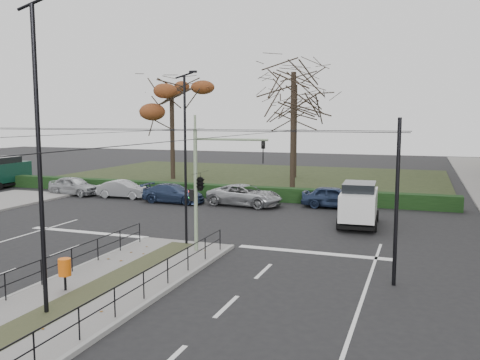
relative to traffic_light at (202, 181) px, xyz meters
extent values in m
plane|color=black|center=(-1.40, -3.55, -3.25)|extent=(140.00, 140.00, 0.00)
cube|color=slate|center=(-1.40, -6.05, -3.18)|extent=(4.40, 15.00, 0.14)
cube|color=black|center=(-7.40, 28.45, -3.20)|extent=(38.00, 26.00, 0.10)
cube|color=black|center=(-7.40, 15.05, -2.75)|extent=(38.00, 1.00, 1.00)
cylinder|color=black|center=(-3.45, 0.45, -2.66)|extent=(0.04, 0.04, 0.90)
cylinder|color=black|center=(0.65, 0.45, -2.66)|extent=(0.04, 0.04, 0.90)
cylinder|color=black|center=(-3.45, -6.15, -2.21)|extent=(0.04, 13.20, 0.04)
cylinder|color=black|center=(0.65, -6.15, -2.21)|extent=(0.04, 13.20, 0.04)
cylinder|color=black|center=(8.20, -1.55, -0.25)|extent=(0.14, 0.14, 6.00)
cylinder|color=black|center=(-1.40, -2.55, 2.25)|extent=(20.00, 0.02, 0.02)
cylinder|color=black|center=(-1.40, -0.55, 2.25)|extent=(20.00, 0.02, 0.02)
cylinder|color=black|center=(-4.90, -5.55, 2.05)|extent=(0.02, 34.00, 0.02)
cylinder|color=black|center=(2.10, -5.55, 2.05)|extent=(0.02, 34.00, 0.02)
cylinder|color=gray|center=(-0.31, 0.00, -0.44)|extent=(0.16, 0.16, 5.35)
cylinder|color=gray|center=(1.33, 0.00, 1.83)|extent=(3.29, 0.10, 0.10)
imported|color=black|center=(2.78, 0.00, 1.31)|extent=(0.16, 0.19, 0.93)
imported|color=black|center=(-0.09, 0.00, -0.03)|extent=(0.52, 2.06, 0.82)
cube|color=black|center=(-0.50, 0.00, -0.64)|extent=(0.23, 0.16, 0.51)
sphere|color=#FF0C0C|center=(-0.60, 0.00, -0.49)|extent=(0.11, 0.11, 0.11)
sphere|color=#0CE533|center=(-0.60, 0.00, -0.77)|extent=(0.11, 0.11, 0.11)
cylinder|color=black|center=(-2.30, -6.33, -2.85)|extent=(0.09, 0.09, 0.54)
cylinder|color=#DE5C0D|center=(-2.30, -6.33, -2.31)|extent=(0.43, 0.43, 0.59)
cylinder|color=black|center=(-1.52, -8.18, 1.40)|extent=(0.14, 0.14, 9.03)
cylinder|color=black|center=(-1.24, 0.91, 0.76)|extent=(0.12, 0.12, 7.75)
cube|color=black|center=(-0.80, 0.91, 4.78)|extent=(0.34, 0.14, 0.10)
imported|color=#94979B|center=(-16.58, 12.57, -2.53)|extent=(4.46, 2.21, 1.46)
imported|color=#94979B|center=(-12.15, 12.61, -2.60)|extent=(4.04, 1.55, 1.31)
imported|color=#212F4E|center=(-7.57, 11.91, -2.59)|extent=(4.62, 1.97, 1.33)
imported|color=#94979B|center=(-2.38, 12.49, -2.53)|extent=(5.45, 3.00, 1.44)
cube|color=silver|center=(5.77, 8.46, -2.03)|extent=(2.10, 4.54, 1.44)
cube|color=black|center=(5.77, 8.46, -1.17)|extent=(1.84, 2.53, 0.67)
cube|color=black|center=(5.77, 8.46, -2.95)|extent=(2.14, 4.63, 0.18)
cylinder|color=black|center=(6.78, 7.04, -2.92)|extent=(0.25, 0.67, 0.66)
cylinder|color=black|center=(4.91, 6.94, -2.92)|extent=(0.25, 0.67, 0.66)
cylinder|color=black|center=(6.63, 9.97, -2.92)|extent=(0.25, 0.67, 0.66)
cylinder|color=black|center=(4.76, 9.88, -2.92)|extent=(0.25, 0.67, 0.66)
cube|color=#0B3125|center=(-25.24, 14.17, -1.95)|extent=(2.49, 5.45, 1.62)
cube|color=black|center=(-25.24, 14.17, -0.98)|extent=(2.09, 3.07, 0.76)
cube|color=black|center=(-25.24, 14.17, -2.95)|extent=(2.54, 5.55, 0.18)
cylinder|color=black|center=(-24.45, 16.00, -2.92)|extent=(0.29, 0.68, 0.66)
cylinder|color=black|center=(-26.39, 15.79, -2.92)|extent=(0.29, 0.68, 0.66)
cylinder|color=black|center=(-13.91, 24.15, 0.98)|extent=(0.44, 0.44, 8.26)
ellipsoid|color=#542713|center=(-13.91, 24.15, 5.11)|extent=(7.55, 7.55, 5.19)
cylinder|color=black|center=(-3.02, 29.32, 1.42)|extent=(0.44, 0.44, 9.15)
cylinder|color=black|center=(-1.20, 21.20, 1.67)|extent=(0.44, 0.44, 9.64)
imported|color=#212F4E|center=(3.54, 13.66, -2.52)|extent=(4.30, 1.75, 1.46)
camera|label=1|loc=(8.97, -20.06, 2.71)|focal=38.00mm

